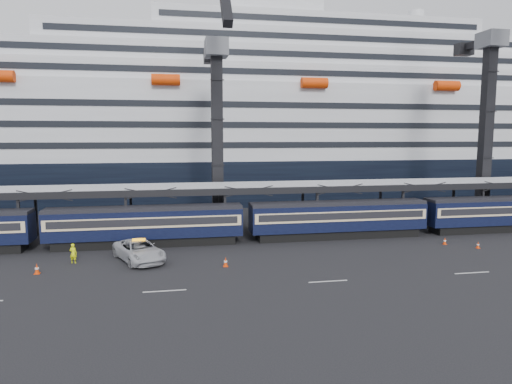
# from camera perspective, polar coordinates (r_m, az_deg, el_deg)

# --- Properties ---
(ground) EXTENTS (260.00, 260.00, 0.00)m
(ground) POSITION_cam_1_polar(r_m,az_deg,el_deg) (44.90, 24.49, -7.58)
(ground) COLOR black
(ground) RESTS_ON ground
(train) EXTENTS (133.05, 3.00, 4.05)m
(train) POSITION_cam_1_polar(r_m,az_deg,el_deg) (50.71, 13.81, -2.99)
(train) COLOR black
(train) RESTS_ON ground
(canopy) EXTENTS (130.00, 6.25, 5.53)m
(canopy) POSITION_cam_1_polar(r_m,az_deg,el_deg) (55.87, 16.59, 0.99)
(canopy) COLOR #97999F
(canopy) RESTS_ON ground
(cruise_ship) EXTENTS (214.09, 28.84, 34.00)m
(cruise_ship) POSITION_cam_1_polar(r_m,az_deg,el_deg) (85.04, 6.25, 7.98)
(cruise_ship) COLOR black
(cruise_ship) RESTS_ON ground
(crane_dark_near) EXTENTS (4.50, 17.75, 35.08)m
(crane_dark_near) POSITION_cam_1_polar(r_m,az_deg,el_deg) (54.40, -4.85, 8.14)
(crane_dark_near) COLOR #51535A
(crane_dark_near) RESTS_ON ground
(crane_dark_mid) EXTENTS (4.50, 18.24, 39.64)m
(crane_dark_mid) POSITION_cam_1_polar(r_m,az_deg,el_deg) (66.68, 27.11, 8.42)
(crane_dark_mid) COLOR #51535A
(crane_dark_mid) RESTS_ON ground
(pickup_truck) EXTENTS (5.36, 7.19, 1.82)m
(pickup_truck) POSITION_cam_1_polar(r_m,az_deg,el_deg) (41.23, -14.40, -7.12)
(pickup_truck) COLOR #ABADB3
(pickup_truck) RESTS_ON ground
(worker) EXTENTS (0.72, 0.57, 1.72)m
(worker) POSITION_cam_1_polar(r_m,az_deg,el_deg) (42.27, -21.89, -7.13)
(worker) COLOR #F1FF0D
(worker) RESTS_ON ground
(traffic_cone_b) EXTENTS (0.42, 0.42, 0.84)m
(traffic_cone_b) POSITION_cam_1_polar(r_m,az_deg,el_deg) (40.34, -25.71, -8.64)
(traffic_cone_b) COLOR #E33907
(traffic_cone_b) RESTS_ON ground
(traffic_cone_c) EXTENTS (0.40, 0.40, 0.81)m
(traffic_cone_c) POSITION_cam_1_polar(r_m,az_deg,el_deg) (38.50, -3.83, -8.70)
(traffic_cone_c) COLOR #E33907
(traffic_cone_c) RESTS_ON ground
(traffic_cone_d) EXTENTS (0.36, 0.36, 0.72)m
(traffic_cone_d) POSITION_cam_1_polar(r_m,az_deg,el_deg) (49.76, 22.53, -5.68)
(traffic_cone_d) COLOR #E33907
(traffic_cone_d) RESTS_ON ground
(traffic_cone_e) EXTENTS (0.34, 0.34, 0.67)m
(traffic_cone_e) POSITION_cam_1_polar(r_m,az_deg,el_deg) (49.45, 26.00, -5.96)
(traffic_cone_e) COLOR #E33907
(traffic_cone_e) RESTS_ON ground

